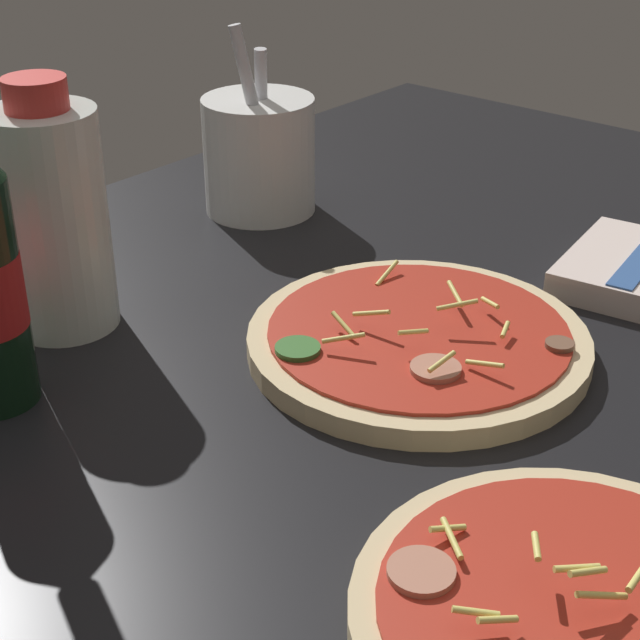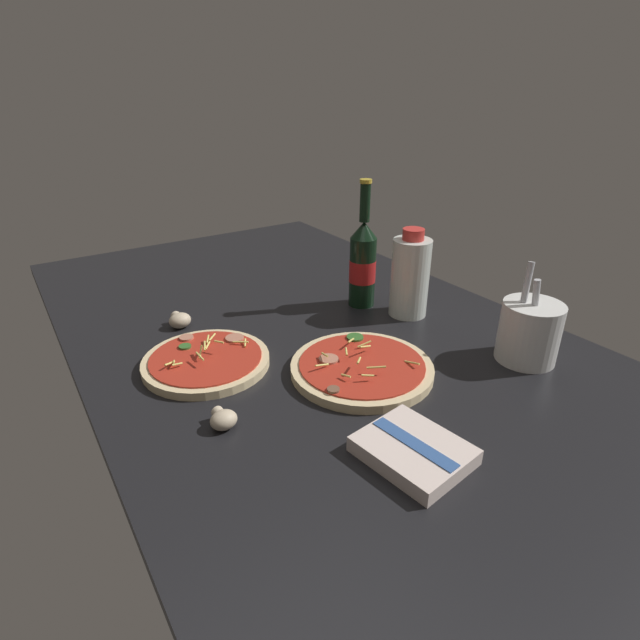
% 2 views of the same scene
% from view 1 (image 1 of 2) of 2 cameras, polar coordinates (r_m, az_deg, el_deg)
% --- Properties ---
extents(counter_slab, '(1.60, 0.90, 0.03)m').
position_cam_1_polar(counter_slab, '(0.64, -4.49, -8.59)').
color(counter_slab, black).
rests_on(counter_slab, ground).
extents(pizza_near, '(0.23, 0.23, 0.05)m').
position_cam_1_polar(pizza_near, '(0.53, 15.04, -16.24)').
color(pizza_near, beige).
rests_on(pizza_near, counter_slab).
extents(pizza_far, '(0.26, 0.26, 0.04)m').
position_cam_1_polar(pizza_far, '(0.74, 5.71, -1.21)').
color(pizza_far, beige).
rests_on(pizza_far, counter_slab).
extents(oil_bottle, '(0.08, 0.08, 0.20)m').
position_cam_1_polar(oil_bottle, '(0.77, -15.30, 5.79)').
color(oil_bottle, silver).
rests_on(oil_bottle, counter_slab).
extents(utensil_crock, '(0.11, 0.11, 0.19)m').
position_cam_1_polar(utensil_crock, '(0.98, -3.56, 9.62)').
color(utensil_crock, silver).
rests_on(utensil_crock, counter_slab).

